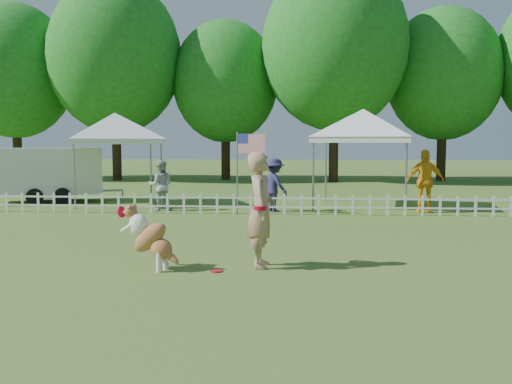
% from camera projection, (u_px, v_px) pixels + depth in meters
% --- Properties ---
extents(ground, '(120.00, 120.00, 0.00)m').
position_uv_depth(ground, '(231.00, 265.00, 9.91)').
color(ground, '#3D6B21').
rests_on(ground, ground).
extents(picket_fence, '(22.00, 0.08, 0.60)m').
position_uv_depth(picket_fence, '(259.00, 204.00, 16.83)').
color(picket_fence, white).
rests_on(picket_fence, ground).
extents(handler, '(0.49, 0.73, 1.97)m').
position_uv_depth(handler, '(261.00, 210.00, 9.66)').
color(handler, tan).
rests_on(handler, ground).
extents(dog, '(1.10, 0.70, 1.08)m').
position_uv_depth(dog, '(151.00, 238.00, 9.49)').
color(dog, brown).
rests_on(dog, ground).
extents(frisbee_on_turf, '(0.26, 0.26, 0.02)m').
position_uv_depth(frisbee_on_turf, '(216.00, 271.00, 9.38)').
color(frisbee_on_turf, red).
rests_on(frisbee_on_turf, ground).
extents(canopy_tent_left, '(3.85, 3.85, 3.06)m').
position_uv_depth(canopy_tent_left, '(116.00, 160.00, 19.54)').
color(canopy_tent_left, white).
rests_on(canopy_tent_left, ground).
extents(canopy_tent_right, '(3.54, 3.54, 3.13)m').
position_uv_depth(canopy_tent_right, '(363.00, 159.00, 18.64)').
color(canopy_tent_right, white).
rests_on(canopy_tent_right, ground).
extents(cargo_trailer, '(4.89, 3.54, 1.97)m').
position_uv_depth(cargo_trailer, '(49.00, 175.00, 20.20)').
color(cargo_trailer, silver).
rests_on(cargo_trailer, ground).
extents(flag_pole, '(0.93, 0.33, 2.43)m').
position_uv_depth(flag_pole, '(237.00, 173.00, 16.96)').
color(flag_pole, gray).
rests_on(flag_pole, ground).
extents(spectator_a, '(0.87, 0.75, 1.57)m').
position_uv_depth(spectator_a, '(161.00, 185.00, 17.77)').
color(spectator_a, '#AAABB0').
rests_on(spectator_a, ground).
extents(spectator_b, '(1.16, 1.19, 1.64)m').
position_uv_depth(spectator_b, '(274.00, 185.00, 17.51)').
color(spectator_b, '#2A254F').
rests_on(spectator_b, ground).
extents(spectator_c, '(1.13, 0.50, 1.91)m').
position_uv_depth(spectator_c, '(425.00, 181.00, 17.21)').
color(spectator_c, '#F1A31C').
rests_on(spectator_c, ground).
extents(tree_far_left, '(6.60, 6.60, 11.00)m').
position_uv_depth(tree_far_left, '(15.00, 83.00, 32.42)').
color(tree_far_left, '#1D641C').
rests_on(tree_far_left, ground).
extents(tree_left, '(7.40, 7.40, 12.00)m').
position_uv_depth(tree_left, '(115.00, 72.00, 31.42)').
color(tree_left, '#1D641C').
rests_on(tree_left, ground).
extents(tree_center_left, '(6.00, 6.00, 9.80)m').
position_uv_depth(tree_center_left, '(225.00, 93.00, 32.06)').
color(tree_center_left, '#1D641C').
rests_on(tree_center_left, ground).
extents(tree_center_right, '(7.60, 7.60, 12.60)m').
position_uv_depth(tree_center_right, '(335.00, 63.00, 29.99)').
color(tree_center_right, '#1D641C').
rests_on(tree_center_right, ground).
extents(tree_right, '(6.20, 6.20, 10.40)m').
position_uv_depth(tree_right, '(443.00, 86.00, 31.12)').
color(tree_right, '#1D641C').
rests_on(tree_right, ground).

